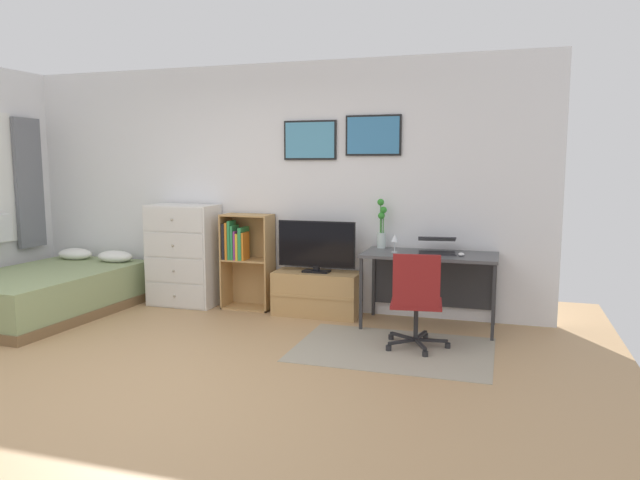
{
  "coord_description": "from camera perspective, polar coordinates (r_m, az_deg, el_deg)",
  "views": [
    {
      "loc": [
        2.52,
        -3.7,
        1.62
      ],
      "look_at": [
        0.88,
        1.5,
        0.9
      ],
      "focal_mm": 33.01,
      "sensor_mm": 36.0,
      "label": 1
    }
  ],
  "objects": [
    {
      "name": "ground_plane",
      "position": [
        4.76,
        -16.16,
        -12.73
      ],
      "size": [
        7.2,
        7.2,
        0.0
      ],
      "primitive_type": "plane",
      "color": "tan"
    },
    {
      "name": "wall_back_with_posters",
      "position": [
        6.63,
        -4.79,
        5.17
      ],
      "size": [
        6.12,
        0.09,
        2.7
      ],
      "color": "white",
      "rests_on": "ground_plane"
    },
    {
      "name": "area_rug",
      "position": [
        5.27,
        7.1,
        -10.46
      ],
      "size": [
        1.7,
        1.2,
        0.01
      ],
      "primitive_type": "cube",
      "color": "#9E937F",
      "rests_on": "ground_plane"
    },
    {
      "name": "bed",
      "position": [
        7.02,
        -24.88,
        -4.58
      ],
      "size": [
        1.4,
        2.1,
        0.6
      ],
      "rotation": [
        0.0,
        0.0,
        -0.04
      ],
      "color": "brown",
      "rests_on": "ground_plane"
    },
    {
      "name": "dresser",
      "position": [
        6.89,
        -13.08,
        -1.44
      ],
      "size": [
        0.77,
        0.46,
        1.15
      ],
      "color": "silver",
      "rests_on": "ground_plane"
    },
    {
      "name": "bookshelf",
      "position": [
        6.61,
        -7.43,
        -1.34
      ],
      "size": [
        0.55,
        0.3,
        1.06
      ],
      "color": "tan",
      "rests_on": "ground_plane"
    },
    {
      "name": "tv_stand",
      "position": [
        6.32,
        -0.29,
        -5.2
      ],
      "size": [
        0.91,
        0.41,
        0.47
      ],
      "color": "tan",
      "rests_on": "ground_plane"
    },
    {
      "name": "television",
      "position": [
        6.2,
        -0.36,
        -0.66
      ],
      "size": [
        0.85,
        0.16,
        0.55
      ],
      "color": "black",
      "rests_on": "tv_stand"
    },
    {
      "name": "desk",
      "position": [
        5.96,
        10.66,
        -2.41
      ],
      "size": [
        1.3,
        0.63,
        0.74
      ],
      "color": "#4C4C4F",
      "rests_on": "ground_plane"
    },
    {
      "name": "office_chair",
      "position": [
        5.17,
        9.31,
        -5.63
      ],
      "size": [
        0.57,
        0.58,
        0.86
      ],
      "rotation": [
        0.0,
        0.0,
        0.12
      ],
      "color": "#232326",
      "rests_on": "ground_plane"
    },
    {
      "name": "laptop",
      "position": [
        5.91,
        11.27,
        -0.61
      ],
      "size": [
        0.42,
        0.44,
        0.16
      ],
      "rotation": [
        0.0,
        0.0,
        0.13
      ],
      "color": "#333338",
      "rests_on": "desk"
    },
    {
      "name": "computer_mouse",
      "position": [
        5.76,
        13.53,
        -1.36
      ],
      "size": [
        0.06,
        0.1,
        0.03
      ],
      "primitive_type": "ellipsoid",
      "color": "silver",
      "rests_on": "desk"
    },
    {
      "name": "bamboo_vase",
      "position": [
        6.14,
        5.99,
        1.43
      ],
      "size": [
        0.1,
        0.1,
        0.51
      ],
      "color": "silver",
      "rests_on": "desk"
    },
    {
      "name": "wine_glass",
      "position": [
        5.86,
        7.25,
        0.11
      ],
      "size": [
        0.07,
        0.07,
        0.18
      ],
      "color": "silver",
      "rests_on": "desk"
    }
  ]
}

